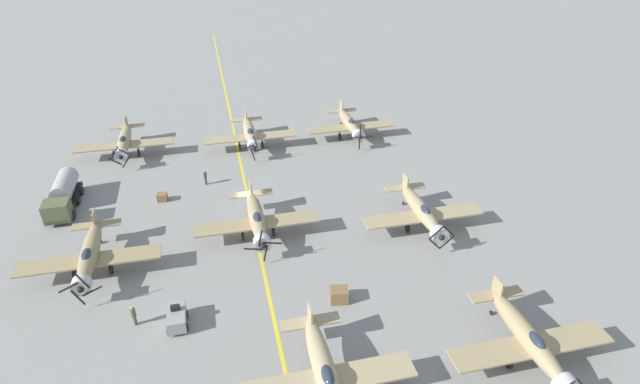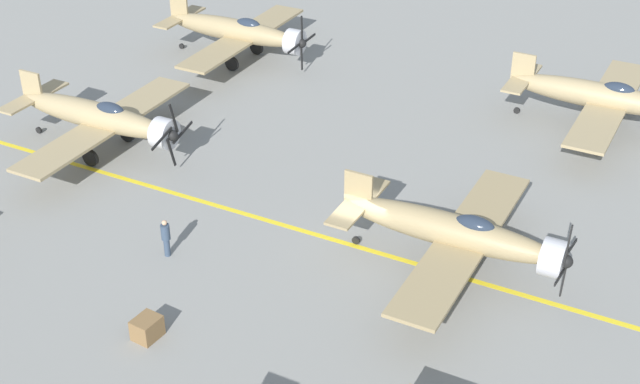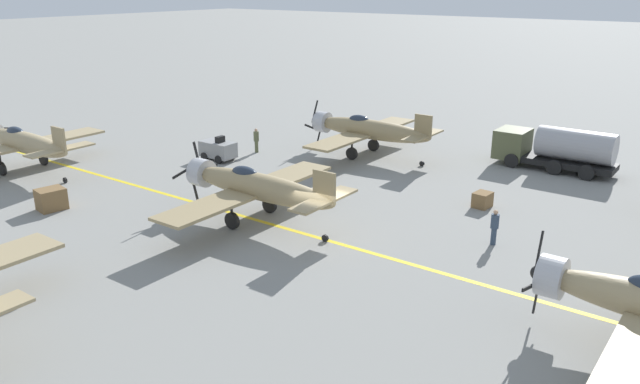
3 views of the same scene
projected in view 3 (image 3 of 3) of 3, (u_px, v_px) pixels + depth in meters
The scene contains 11 objects.
ground_plane at pixel (322, 239), 31.40m from camera, with size 400.00×400.00×0.00m, color gray.
taxiway_stripe at pixel (322, 239), 31.40m from camera, with size 0.30×160.00×0.01m, color yellow.
airplane_mid_center at pixel (255, 186), 32.99m from camera, with size 12.00×9.98×3.77m.
airplane_far_center at pixel (22, 142), 42.01m from camera, with size 12.00×9.98×3.79m.
airplane_mid_right at pixel (367, 129), 45.66m from camera, with size 12.00×9.98×3.68m.
fuel_tanker at pixel (554, 148), 42.50m from camera, with size 2.67×8.00×2.98m.
tow_tractor at pixel (218, 149), 45.00m from camera, with size 1.57×2.60×1.79m.
ground_crew_walking at pixel (256, 139), 46.94m from camera, with size 0.40×0.40×1.85m.
ground_crew_inspecting at pixel (495, 226), 30.43m from camera, with size 0.39×0.39×1.81m.
supply_crate_by_tanker at pixel (51, 199), 35.28m from camera, with size 1.46×1.22×1.22m, color brown.
supply_crate_mid_lane at pixel (482, 200), 35.68m from camera, with size 1.05×0.88×0.88m, color brown.
Camera 3 is at (-23.47, -17.01, 12.32)m, focal length 35.00 mm.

